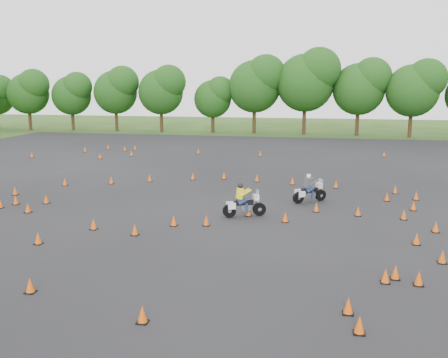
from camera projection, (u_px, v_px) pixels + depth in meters
name	position (u px, v px, depth m)	size (l,w,h in m)	color
ground	(207.00, 221.00, 22.75)	(140.00, 140.00, 0.00)	#2D5119
asphalt_pad	(231.00, 193.00, 28.52)	(62.00, 62.00, 0.00)	black
treeline	(309.00, 98.00, 55.11)	(87.18, 32.28, 11.02)	#1B4513
traffic_cones	(225.00, 192.00, 27.82)	(36.34, 32.96, 0.45)	#E35209
rider_grey	(310.00, 188.00, 26.23)	(2.01, 0.62, 1.55)	#3D4044
rider_yellow	(245.00, 200.00, 23.33)	(2.08, 0.64, 1.60)	yellow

